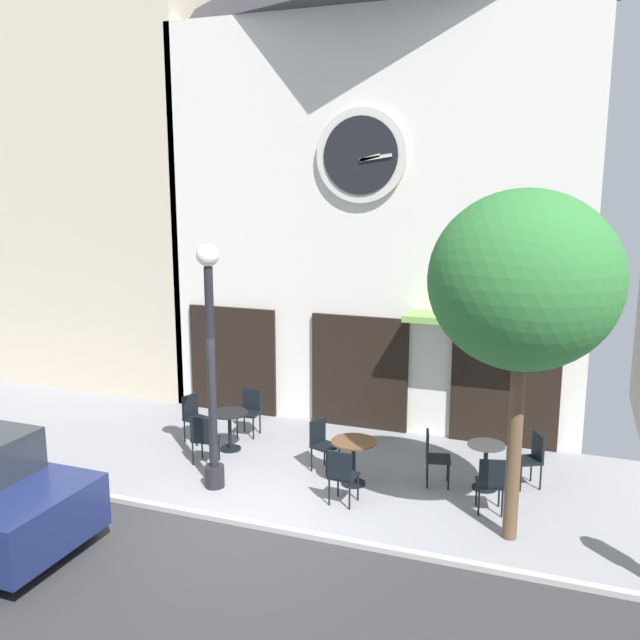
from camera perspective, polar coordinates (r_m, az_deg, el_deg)
ground_plane at (r=10.01m, az=-7.73°, el=-18.17°), size 24.45×10.43×0.13m
clock_building at (r=14.47m, az=4.78°, el=12.40°), size 8.55×3.39×10.05m
neighbor_building_left at (r=18.60m, az=-17.94°, el=18.39°), size 6.35×3.51×14.74m
street_lamp at (r=11.05m, az=-8.99°, el=-3.88°), size 0.36×0.36×3.98m
street_tree at (r=9.35m, az=16.52°, el=3.04°), size 2.51×2.26×4.83m
cafe_table_near_curb at (r=13.01m, az=-7.49°, el=-8.48°), size 0.69×0.69×0.73m
cafe_table_center at (r=11.49m, az=2.80°, el=-10.91°), size 0.75×0.75×0.76m
cafe_table_center_left at (r=11.65m, az=13.55°, el=-11.19°), size 0.60×0.60×0.77m
cafe_chair_right_end at (r=11.63m, az=9.34°, el=-10.88°), size 0.48×0.48×0.90m
cafe_chair_under_awning at (r=13.73m, az=-5.81°, el=-7.30°), size 0.42×0.42×0.90m
cafe_chair_near_lamp at (r=10.83m, az=13.95°, el=-12.79°), size 0.48×0.48×0.90m
cafe_chair_mid_row at (r=12.41m, az=-9.64°, el=-9.45°), size 0.41×0.41×0.90m
cafe_chair_facing_wall at (r=12.03m, az=0.15°, el=-9.96°), size 0.52×0.52×0.90m
cafe_chair_curbside at (r=11.93m, az=17.14°, el=-10.66°), size 0.54×0.54×0.90m
cafe_chair_by_entrance at (r=10.80m, az=1.81°, el=-12.52°), size 0.43×0.43×0.90m
cafe_chair_facing_street at (r=13.56m, az=-10.40°, el=-7.68°), size 0.50×0.50×0.90m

